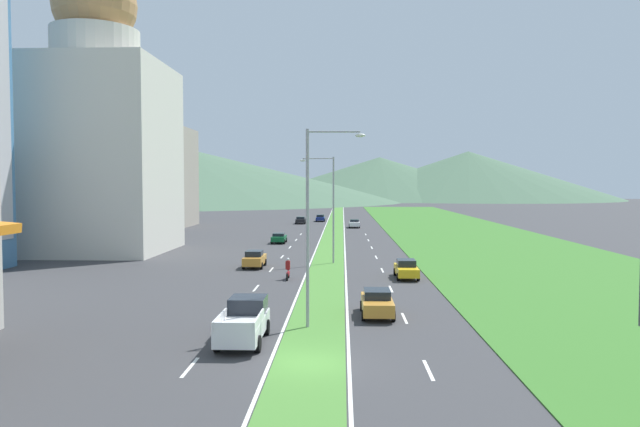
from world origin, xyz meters
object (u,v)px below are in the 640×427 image
(car_1, at_px, (354,223))
(car_7, at_px, (377,303))
(car_0, at_px, (406,269))
(pickup_truck_0, at_px, (244,322))
(car_4, at_px, (320,218))
(motorcycle_rider, at_px, (288,270))
(street_lamp_mid, at_px, (330,203))
(car_5, at_px, (279,238))
(car_6, at_px, (255,259))
(car_3, at_px, (301,220))
(street_lamp_near, at_px, (313,215))

(car_1, distance_m, car_7, 72.25)
(car_0, distance_m, pickup_truck_0, 22.80)
(car_1, height_order, car_4, car_1)
(car_4, xyz_separation_m, motorcycle_rider, (0.18, -76.79, 0.01))
(street_lamp_mid, height_order, motorcycle_rider, street_lamp_mid)
(car_1, xyz_separation_m, car_7, (-0.09, -72.25, 0.02))
(car_5, distance_m, pickup_truck_0, 49.57)
(car_0, relative_size, car_6, 1.05)
(car_0, relative_size, car_3, 0.97)
(pickup_truck_0, relative_size, motorcycle_rider, 2.70)
(car_6, height_order, pickup_truck_0, pickup_truck_0)
(car_4, xyz_separation_m, pickup_truck_0, (-0.23, -96.06, 0.24))
(street_lamp_mid, bearing_deg, car_4, 92.95)
(car_1, relative_size, car_4, 0.94)
(car_6, xyz_separation_m, car_7, (10.41, -20.31, -0.02))
(street_lamp_near, relative_size, car_7, 2.49)
(street_lamp_mid, xyz_separation_m, car_0, (6.61, -8.91, -5.28))
(car_7, bearing_deg, car_1, 179.93)
(car_5, relative_size, motorcycle_rider, 2.02)
(street_lamp_mid, xyz_separation_m, pickup_truck_0, (-3.67, -29.26, -5.08))
(car_1, xyz_separation_m, motorcycle_rider, (-6.67, -58.94, -0.03))
(car_4, xyz_separation_m, car_7, (6.76, -90.10, 0.05))
(car_1, height_order, car_7, car_7)
(street_lamp_near, xyz_separation_m, car_3, (-6.74, 85.71, -5.45))
(car_0, distance_m, car_6, 14.92)
(car_6, bearing_deg, car_4, -2.99)
(car_0, relative_size, car_1, 0.99)
(car_1, bearing_deg, motorcycle_rider, -6.46)
(street_lamp_mid, xyz_separation_m, car_4, (-3.44, 66.80, -5.32))
(street_lamp_mid, relative_size, car_5, 2.61)
(street_lamp_mid, bearing_deg, car_5, 109.77)
(pickup_truck_0, bearing_deg, street_lamp_near, -49.54)
(car_0, bearing_deg, car_4, -172.44)
(car_1, distance_m, car_3, 14.74)
(car_1, bearing_deg, car_0, 3.16)
(car_5, bearing_deg, car_1, -20.34)
(car_0, relative_size, car_4, 0.93)
(car_6, relative_size, motorcycle_rider, 2.11)
(car_3, relative_size, motorcycle_rider, 2.29)
(car_5, relative_size, pickup_truck_0, 0.75)
(car_0, distance_m, motorcycle_rider, 9.93)
(car_0, bearing_deg, motorcycle_rider, -83.77)
(car_6, height_order, car_7, car_6)
(street_lamp_near, relative_size, car_6, 2.58)
(street_lamp_mid, xyz_separation_m, car_6, (-7.08, -2.99, -5.25))
(street_lamp_mid, distance_m, motorcycle_rider, 11.78)
(car_0, xyz_separation_m, motorcycle_rider, (-9.87, -1.08, -0.04))
(car_3, distance_m, pickup_truck_0, 88.62)
(car_3, bearing_deg, car_4, -25.91)
(car_0, height_order, car_5, car_0)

